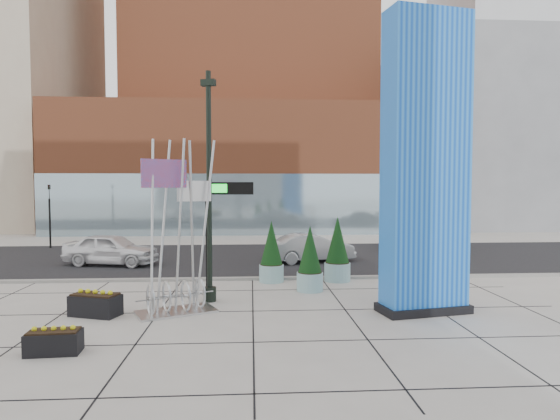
{
  "coord_description": "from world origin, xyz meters",
  "views": [
    {
      "loc": [
        0.95,
        -15.88,
        4.05
      ],
      "look_at": [
        2.06,
        2.0,
        3.11
      ],
      "focal_mm": 30.0,
      "sensor_mm": 36.0,
      "label": 1
    }
  ],
  "objects": [
    {
      "name": "building_pale_office",
      "position": [
        36.0,
        48.0,
        27.5
      ],
      "size": [
        16.0,
        16.0,
        55.0
      ],
      "primitive_type": "cube",
      "color": "#B2B7BC",
      "rests_on": "ground"
    },
    {
      "name": "lamp_post",
      "position": [
        -0.49,
        0.41,
        3.26
      ],
      "size": [
        0.54,
        0.44,
        7.95
      ],
      "rotation": [
        0.0,
        0.0,
        -0.29
      ],
      "color": "black",
      "rests_on": "ground"
    },
    {
      "name": "round_planter_east",
      "position": [
        4.6,
        3.6,
        1.3
      ],
      "size": [
        1.1,
        1.1,
        2.75
      ],
      "color": "#92BFC4",
      "rests_on": "ground"
    },
    {
      "name": "street_asphalt",
      "position": [
        0.0,
        10.0,
        0.01
      ],
      "size": [
        80.0,
        12.0,
        0.02
      ],
      "primitive_type": "cube",
      "color": "black",
      "rests_on": "ground"
    },
    {
      "name": "round_planter_mid",
      "position": [
        3.2,
        1.8,
        1.2
      ],
      "size": [
        1.01,
        1.01,
        2.53
      ],
      "color": "#92BFC4",
      "rests_on": "ground"
    },
    {
      "name": "public_art_sculpture",
      "position": [
        -1.42,
        -1.0,
        1.45
      ],
      "size": [
        2.72,
        2.11,
        5.52
      ],
      "rotation": [
        0.0,
        0.0,
        0.43
      ],
      "color": "silver",
      "rests_on": "ground"
    },
    {
      "name": "building_grey_parking",
      "position": [
        26.0,
        32.0,
        9.0
      ],
      "size": [
        20.0,
        18.0,
        18.0
      ],
      "primitive_type": "cube",
      "color": "slate",
      "rests_on": "ground"
    },
    {
      "name": "blue_pylon",
      "position": [
        6.43,
        -1.44,
        4.56
      ],
      "size": [
        3.02,
        1.79,
        9.44
      ],
      "rotation": [
        0.0,
        0.0,
        0.2
      ],
      "color": "blue",
      "rests_on": "ground"
    },
    {
      "name": "car_silver_mid",
      "position": [
        4.12,
        8.5,
        0.75
      ],
      "size": [
        4.78,
        2.66,
        1.49
      ],
      "primitive_type": "imported",
      "rotation": [
        0.0,
        0.0,
        1.82
      ],
      "color": "#9DA0A4",
      "rests_on": "ground"
    },
    {
      "name": "car_white_west",
      "position": [
        -6.15,
        8.2,
        0.8
      ],
      "size": [
        5.0,
        2.83,
        1.6
      ],
      "primitive_type": "imported",
      "rotation": [
        0.0,
        0.0,
        1.36
      ],
      "color": "white",
      "rests_on": "ground"
    },
    {
      "name": "box_planter_south",
      "position": [
        -3.8,
        -4.5,
        0.31
      ],
      "size": [
        1.28,
        0.7,
        0.68
      ],
      "rotation": [
        0.0,
        0.0,
        0.07
      ],
      "color": "black",
      "rests_on": "ground"
    },
    {
      "name": "round_planter_west",
      "position": [
        1.8,
        3.6,
        1.22
      ],
      "size": [
        1.03,
        1.03,
        2.58
      ],
      "color": "#92BFC4",
      "rests_on": "ground"
    },
    {
      "name": "tower_podium",
      "position": [
        1.0,
        27.0,
        5.5
      ],
      "size": [
        34.0,
        10.0,
        11.0
      ],
      "primitive_type": "cube",
      "color": "#A55130",
      "rests_on": "ground"
    },
    {
      "name": "box_planter_north",
      "position": [
        -3.89,
        -1.2,
        0.38
      ],
      "size": [
        1.66,
        1.19,
        0.82
      ],
      "rotation": [
        0.0,
        0.0,
        -0.33
      ],
      "color": "black",
      "rests_on": "ground"
    },
    {
      "name": "overhead_street_sign",
      "position": [
        -0.11,
        2.8,
        3.59
      ],
      "size": [
        1.98,
        0.31,
        4.18
      ],
      "rotation": [
        0.0,
        0.0,
        -0.07
      ],
      "color": "black",
      "rests_on": "ground"
    },
    {
      "name": "ground",
      "position": [
        0.0,
        0.0,
        0.0
      ],
      "size": [
        160.0,
        160.0,
        0.0
      ],
      "primitive_type": "plane",
      "color": "#9E9991",
      "rests_on": "ground"
    },
    {
      "name": "tower_glass_front",
      "position": [
        1.0,
        22.2,
        2.5
      ],
      "size": [
        34.0,
        0.6,
        5.0
      ],
      "primitive_type": "cube",
      "color": "#8CA5B2",
      "rests_on": "ground"
    },
    {
      "name": "traffic_signal",
      "position": [
        -12.0,
        15.0,
        2.3
      ],
      "size": [
        0.15,
        0.18,
        4.1
      ],
      "color": "black",
      "rests_on": "ground"
    },
    {
      "name": "curb_edge",
      "position": [
        0.0,
        4.0,
        0.06
      ],
      "size": [
        80.0,
        0.3,
        0.12
      ],
      "primitive_type": "cube",
      "color": "gray",
      "rests_on": "ground"
    },
    {
      "name": "car_dark_east",
      "position": [
        11.57,
        12.81,
        0.7
      ],
      "size": [
        5.01,
        2.55,
        1.39
      ],
      "primitive_type": "imported",
      "rotation": [
        0.0,
        0.0,
        -1.44
      ],
      "color": "black",
      "rests_on": "ground"
    },
    {
      "name": "concrete_bollard",
      "position": [
        -3.66,
        -1.11,
        0.35
      ],
      "size": [
        0.36,
        0.36,
        0.7
      ],
      "primitive_type": "cylinder",
      "color": "gray",
      "rests_on": "ground"
    }
  ]
}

